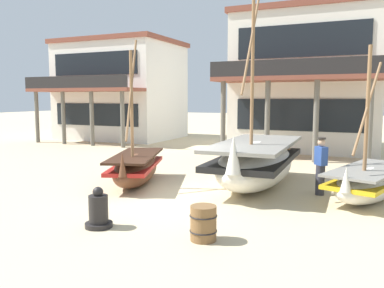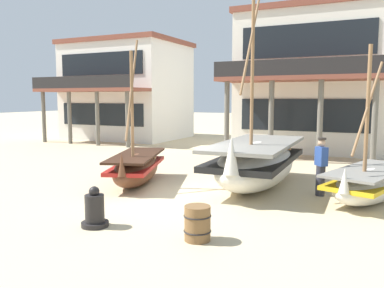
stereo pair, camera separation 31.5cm
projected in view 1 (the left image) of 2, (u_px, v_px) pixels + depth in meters
ground_plane at (178, 196)px, 11.52m from camera, size 120.00×120.00×0.00m
fishing_boat_near_left at (136, 167)px, 12.97m from camera, size 2.43×3.86×4.69m
fishing_boat_centre_large at (256, 162)px, 12.55m from camera, size 2.31×5.40×6.68m
fishing_boat_far_right at (369, 182)px, 10.96m from camera, size 2.40×3.90×4.17m
fisherman_by_hull at (321, 167)px, 11.52m from camera, size 0.40×0.42×1.68m
capstan_winch at (98, 211)px, 8.67m from camera, size 0.60×0.60×0.90m
wooden_barrel at (203, 223)px, 7.87m from camera, size 0.56×0.56×0.70m
harbor_building_main at (308, 81)px, 21.85m from camera, size 7.80×8.12×7.48m
harbor_building_annex at (121, 90)px, 27.81m from camera, size 7.82×8.06×6.70m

